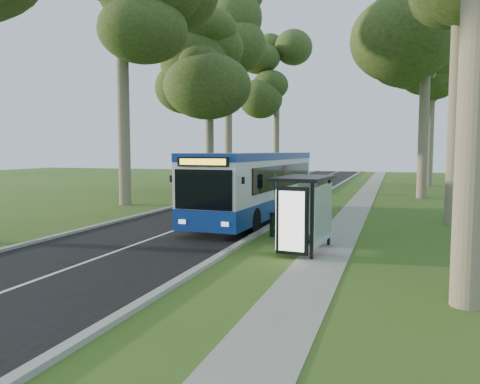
{
  "coord_description": "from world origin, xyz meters",
  "views": [
    {
      "loc": [
        4.98,
        -16.61,
        3.25
      ],
      "look_at": [
        -0.93,
        1.26,
        1.6
      ],
      "focal_mm": 35.0,
      "sensor_mm": 36.0,
      "label": 1
    }
  ],
  "objects_px": {
    "bus_stop_sign": "(275,195)",
    "litter_bin": "(276,224)",
    "bus_shelter": "(306,200)",
    "car_silver": "(242,178)",
    "car_white": "(227,181)",
    "bus": "(257,185)"
  },
  "relations": [
    {
      "from": "bus",
      "to": "litter_bin",
      "type": "height_order",
      "value": "bus"
    },
    {
      "from": "car_white",
      "to": "litter_bin",
      "type": "bearing_deg",
      "value": -61.94
    },
    {
      "from": "bus_stop_sign",
      "to": "litter_bin",
      "type": "distance_m",
      "value": 1.91
    },
    {
      "from": "bus",
      "to": "car_silver",
      "type": "relative_size",
      "value": 2.97
    },
    {
      "from": "bus",
      "to": "bus_shelter",
      "type": "xyz_separation_m",
      "value": [
        3.56,
        -6.64,
        0.07
      ]
    },
    {
      "from": "litter_bin",
      "to": "bus_stop_sign",
      "type": "bearing_deg",
      "value": 105.75
    },
    {
      "from": "bus",
      "to": "car_white",
      "type": "bearing_deg",
      "value": 116.34
    },
    {
      "from": "bus_shelter",
      "to": "bus",
      "type": "bearing_deg",
      "value": 122.87
    },
    {
      "from": "bus",
      "to": "litter_bin",
      "type": "xyz_separation_m",
      "value": [
        1.95,
        -4.03,
        -1.18
      ]
    },
    {
      "from": "car_silver",
      "to": "car_white",
      "type": "bearing_deg",
      "value": -79.63
    },
    {
      "from": "bus_stop_sign",
      "to": "bus",
      "type": "bearing_deg",
      "value": 106.35
    },
    {
      "from": "car_white",
      "to": "car_silver",
      "type": "height_order",
      "value": "car_white"
    },
    {
      "from": "litter_bin",
      "to": "car_white",
      "type": "height_order",
      "value": "car_white"
    },
    {
      "from": "bus_shelter",
      "to": "car_silver",
      "type": "xyz_separation_m",
      "value": [
        -11.33,
        28.19,
        -1.04
      ]
    },
    {
      "from": "bus_shelter",
      "to": "car_white",
      "type": "height_order",
      "value": "bus_shelter"
    },
    {
      "from": "bus_stop_sign",
      "to": "bus_shelter",
      "type": "relative_size",
      "value": 0.78
    },
    {
      "from": "litter_bin",
      "to": "car_silver",
      "type": "distance_m",
      "value": 27.37
    },
    {
      "from": "bus",
      "to": "bus_shelter",
      "type": "height_order",
      "value": "bus"
    },
    {
      "from": "bus_shelter",
      "to": "car_white",
      "type": "relative_size",
      "value": 0.74
    },
    {
      "from": "bus_stop_sign",
      "to": "car_silver",
      "type": "relative_size",
      "value": 0.57
    },
    {
      "from": "bus",
      "to": "litter_bin",
      "type": "bearing_deg",
      "value": -61.79
    },
    {
      "from": "car_white",
      "to": "car_silver",
      "type": "relative_size",
      "value": 0.97
    }
  ]
}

